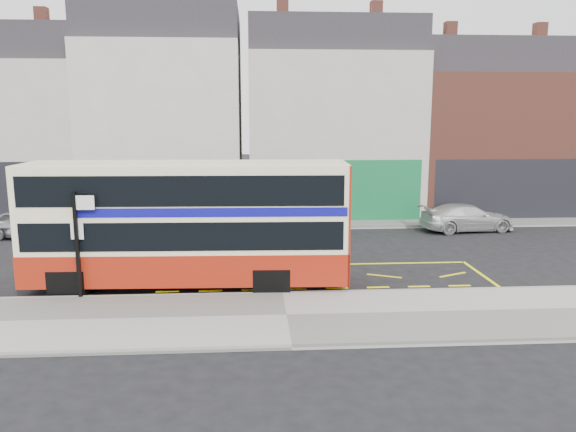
{
  "coord_description": "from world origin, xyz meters",
  "views": [
    {
      "loc": [
        -0.89,
        -16.68,
        5.5
      ],
      "look_at": [
        0.32,
        2.0,
        2.06
      ],
      "focal_mm": 35.0,
      "sensor_mm": 36.0,
      "label": 1
    }
  ],
  "objects": [
    {
      "name": "car_silver",
      "position": [
        -10.86,
        8.53,
        0.66
      ],
      "size": [
        4.05,
        2.13,
        1.31
      ],
      "primitive_type": "imported",
      "rotation": [
        0.0,
        0.0,
        1.41
      ],
      "color": "#A7A6AB",
      "rests_on": "ground"
    },
    {
      "name": "kerb",
      "position": [
        0.0,
        -0.38,
        0.07
      ],
      "size": [
        40.0,
        0.15,
        0.15
      ],
      "primitive_type": "cube",
      "color": "gray",
      "rests_on": "ground"
    },
    {
      "name": "far_pavement",
      "position": [
        0.0,
        11.0,
        0.07
      ],
      "size": [
        50.0,
        3.0,
        0.15
      ],
      "primitive_type": "cube",
      "color": "#9F9C97",
      "rests_on": "ground"
    },
    {
      "name": "terrace_green_shop",
      "position": [
        3.5,
        14.99,
        5.07
      ],
      "size": [
        9.0,
        8.01,
        11.3
      ],
      "color": "beige",
      "rests_on": "ground"
    },
    {
      "name": "pavement",
      "position": [
        0.0,
        -2.3,
        0.07
      ],
      "size": [
        40.0,
        4.0,
        0.15
      ],
      "primitive_type": "cube",
      "color": "#9F9C97",
      "rests_on": "ground"
    },
    {
      "name": "bus_stop_post",
      "position": [
        -5.94,
        -0.4,
        2.02
      ],
      "size": [
        0.78,
        0.14,
        3.13
      ],
      "rotation": [
        0.0,
        0.0,
        -0.04
      ],
      "color": "black",
      "rests_on": "pavement"
    },
    {
      "name": "street_tree_right",
      "position": [
        6.14,
        12.42,
        4.02
      ],
      "size": [
        2.73,
        2.73,
        5.9
      ],
      "color": "black",
      "rests_on": "ground"
    },
    {
      "name": "terrace_far_left",
      "position": [
        -13.5,
        14.99,
        4.82
      ],
      "size": [
        8.0,
        8.01,
        10.8
      ],
      "color": "beige",
      "rests_on": "ground"
    },
    {
      "name": "double_decker_bus",
      "position": [
        -2.89,
        0.81,
        2.1
      ],
      "size": [
        10.07,
        2.64,
        3.99
      ],
      "rotation": [
        0.0,
        0.0,
        -0.03
      ],
      "color": "#FDF2C1",
      "rests_on": "ground"
    },
    {
      "name": "terrace_right",
      "position": [
        12.5,
        14.99,
        4.57
      ],
      "size": [
        9.0,
        8.01,
        10.3
      ],
      "color": "brown",
      "rests_on": "ground"
    },
    {
      "name": "car_white",
      "position": [
        9.24,
        8.79,
        0.64
      ],
      "size": [
        4.56,
        2.26,
        1.27
      ],
      "primitive_type": "imported",
      "rotation": [
        0.0,
        0.0,
        1.68
      ],
      "color": "#BABABA",
      "rests_on": "ground"
    },
    {
      "name": "ground",
      "position": [
        0.0,
        0.0,
        0.0
      ],
      "size": [
        120.0,
        120.0,
        0.0
      ],
      "primitive_type": "plane",
      "color": "black",
      "rests_on": "ground"
    },
    {
      "name": "car_grey",
      "position": [
        0.58,
        8.72,
        0.77
      ],
      "size": [
        4.93,
        2.59,
        1.55
      ],
      "primitive_type": "imported",
      "rotation": [
        0.0,
        0.0,
        1.78
      ],
      "color": "#42464A",
      "rests_on": "ground"
    },
    {
      "name": "road_markings",
      "position": [
        0.0,
        1.6,
        0.01
      ],
      "size": [
        14.0,
        3.4,
        0.01
      ],
      "primitive_type": null,
      "color": "#FFF90D",
      "rests_on": "ground"
    },
    {
      "name": "terrace_left",
      "position": [
        -5.5,
        14.99,
        5.32
      ],
      "size": [
        8.0,
        8.01,
        11.8
      ],
      "color": "silver",
      "rests_on": "ground"
    }
  ]
}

